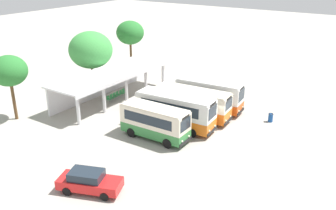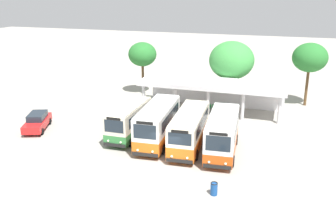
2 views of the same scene
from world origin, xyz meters
The scene contains 17 objects.
ground_plane centered at (0.00, 0.00, 0.00)m, with size 180.00×180.00×0.00m, color #A39E93.
city_bus_nearest_orange centered at (-5.09, 5.13, 1.74)m, with size 2.34×6.66×3.14m.
city_bus_second_in_row centered at (-2.12, 4.81, 1.91)m, with size 2.87×8.05×3.46m.
city_bus_middle_cream centered at (0.85, 4.63, 1.76)m, with size 2.81×8.20×3.18m.
city_bus_fourth_amber centered at (3.81, 4.19, 1.87)m, with size 2.85×7.47×3.39m.
parked_car_flank centered at (-14.55, 4.16, 0.83)m, with size 3.28×4.88×1.62m.
terminal_canopy centered at (0.60, 15.85, 2.58)m, with size 16.26×5.05×3.40m.
waiting_chair_end_by_column centered at (-0.76, 14.88, 0.52)m, with size 0.46×0.46×0.86m.
waiting_chair_second_from_end centered at (-0.19, 14.90, 0.52)m, with size 0.46×0.46×0.86m.
waiting_chair_middle_seat centered at (0.39, 14.95, 0.52)m, with size 0.46×0.46×0.86m.
waiting_chair_fourth_seat centered at (0.97, 15.00, 0.52)m, with size 0.46×0.46×0.86m.
waiting_chair_fifth_seat centered at (1.55, 14.95, 0.52)m, with size 0.46×0.46×0.86m.
waiting_chair_far_end_seat centered at (2.13, 15.00, 0.52)m, with size 0.46×0.46×0.86m.
roadside_tree_behind_canopy centered at (1.94, 19.98, 5.08)m, with size 5.42×5.42×7.39m.
roadside_tree_east_of_canopy centered at (10.80, 20.88, 5.73)m, with size 3.99×3.99×7.45m.
roadside_tree_west_of_canopy centered at (-9.56, 19.79, 5.21)m, with size 3.66×3.66×6.80m.
litter_bin_apron centered at (4.52, -2.56, 0.46)m, with size 0.49×0.49×0.90m.
Camera 2 is at (8.50, -24.66, 13.32)m, focal length 39.82 mm.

